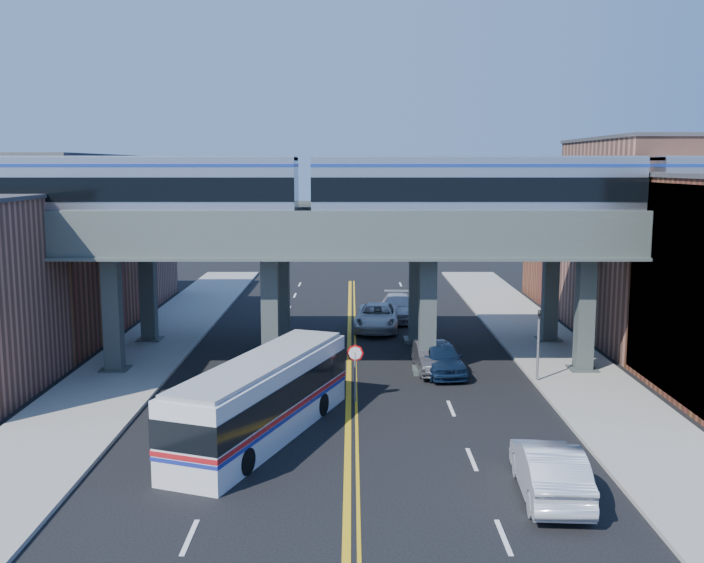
% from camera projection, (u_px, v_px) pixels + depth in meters
% --- Properties ---
extents(ground, '(120.00, 120.00, 0.00)m').
position_uv_depth(ground, '(348.00, 423.00, 32.32)').
color(ground, black).
rests_on(ground, ground).
extents(sidewalk_west, '(5.00, 70.00, 0.16)m').
position_uv_depth(sidewalk_west, '(136.00, 361.00, 42.20)').
color(sidewalk_west, gray).
rests_on(sidewalk_west, ground).
extents(sidewalk_east, '(5.00, 70.00, 0.16)m').
position_uv_depth(sidewalk_east, '(562.00, 361.00, 42.21)').
color(sidewalk_east, gray).
rests_on(sidewalk_east, ground).
extents(building_west_b, '(8.00, 14.00, 11.00)m').
position_uv_depth(building_west_b, '(44.00, 250.00, 47.33)').
color(building_west_b, brown).
rests_on(building_west_b, ground).
extents(building_west_c, '(8.00, 10.00, 8.00)m').
position_uv_depth(building_west_c, '(110.00, 251.00, 60.41)').
color(building_west_c, '#925D4B').
rests_on(building_west_c, ground).
extents(building_east_b, '(8.00, 14.00, 12.00)m').
position_uv_depth(building_east_b, '(655.00, 241.00, 47.27)').
color(building_east_b, '#925D4B').
rests_on(building_east_b, ground).
extents(building_east_c, '(8.00, 10.00, 9.00)m').
position_uv_depth(building_east_c, '(590.00, 244.00, 60.35)').
color(building_east_c, brown).
rests_on(building_east_c, ground).
extents(mural_panel, '(0.10, 9.50, 9.50)m').
position_uv_depth(mural_panel, '(668.00, 294.00, 35.58)').
color(mural_panel, teal).
rests_on(mural_panel, ground).
extents(elevated_viaduct_near, '(52.00, 3.60, 7.40)m').
position_uv_depth(elevated_viaduct_near, '(349.00, 247.00, 39.28)').
color(elevated_viaduct_near, '#38413F').
rests_on(elevated_viaduct_near, ground).
extents(elevated_viaduct_far, '(52.00, 3.60, 7.40)m').
position_uv_depth(elevated_viaduct_far, '(349.00, 235.00, 46.20)').
color(elevated_viaduct_far, '#38413F').
rests_on(elevated_viaduct_far, ground).
extents(transit_train, '(49.92, 3.13, 3.65)m').
position_uv_depth(transit_train, '(475.00, 189.00, 38.86)').
color(transit_train, black).
rests_on(transit_train, elevated_viaduct_near).
extents(stop_sign, '(0.76, 0.09, 2.63)m').
position_uv_depth(stop_sign, '(355.00, 364.00, 35.03)').
color(stop_sign, slate).
rests_on(stop_sign, ground).
extents(traffic_signal, '(0.15, 0.18, 4.10)m').
position_uv_depth(traffic_signal, '(538.00, 337.00, 37.92)').
color(traffic_signal, slate).
rests_on(traffic_signal, ground).
extents(transit_bus, '(6.35, 11.68, 2.96)m').
position_uv_depth(transit_bus, '(263.00, 399.00, 30.55)').
color(transit_bus, silver).
rests_on(transit_bus, ground).
extents(car_lane_a, '(2.46, 5.01, 1.64)m').
position_uv_depth(car_lane_a, '(441.00, 358.00, 39.89)').
color(car_lane_a, '#11223E').
rests_on(car_lane_a, ground).
extents(car_lane_b, '(1.82, 4.65, 1.51)m').
position_uv_depth(car_lane_b, '(432.00, 357.00, 40.36)').
color(car_lane_b, '#2F2E31').
rests_on(car_lane_b, ground).
extents(car_lane_c, '(3.24, 6.16, 1.65)m').
position_uv_depth(car_lane_c, '(377.00, 317.00, 50.67)').
color(car_lane_c, silver).
rests_on(car_lane_c, ground).
extents(car_lane_d, '(2.64, 5.89, 1.68)m').
position_uv_depth(car_lane_d, '(398.00, 307.00, 54.02)').
color(car_lane_d, '#B2B2B7').
rests_on(car_lane_d, ground).
extents(car_parked_curb, '(2.16, 5.43, 1.76)m').
position_uv_depth(car_parked_curb, '(550.00, 470.00, 25.11)').
color(car_parked_curb, silver).
rests_on(car_parked_curb, ground).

